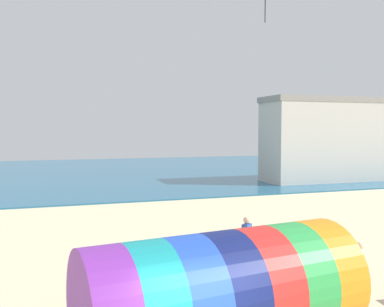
# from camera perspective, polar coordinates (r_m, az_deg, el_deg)

# --- Properties ---
(sea) EXTENTS (120.00, 40.00, 0.10)m
(sea) POSITION_cam_1_polar(r_m,az_deg,el_deg) (47.63, -14.96, -2.51)
(sea) COLOR #236084
(sea) RESTS_ON ground
(giant_inflatable_tube) EXTENTS (6.33, 3.42, 2.61)m
(giant_inflatable_tube) POSITION_cam_1_polar(r_m,az_deg,el_deg) (9.61, 4.06, -18.01)
(giant_inflatable_tube) COLOR purple
(giant_inflatable_tube) RESTS_ON ground
(kite_handler) EXTENTS (0.42, 0.40, 1.68)m
(kite_handler) POSITION_cam_1_polar(r_m,az_deg,el_deg) (13.08, 21.27, -14.45)
(kite_handler) COLOR #726651
(kite_handler) RESTS_ON ground
(bystander_far_left) EXTENTS (0.42, 0.40, 1.79)m
(bystander_far_left) POSITION_cam_1_polar(r_m,az_deg,el_deg) (15.11, 7.28, -11.56)
(bystander_far_left) COLOR black
(bystander_far_left) RESTS_ON ground
(promenade_building) EXTENTS (14.14, 4.17, 7.59)m
(promenade_building) POSITION_cam_1_polar(r_m,az_deg,el_deg) (41.10, 18.78, 1.76)
(promenade_building) COLOR beige
(promenade_building) RESTS_ON ground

